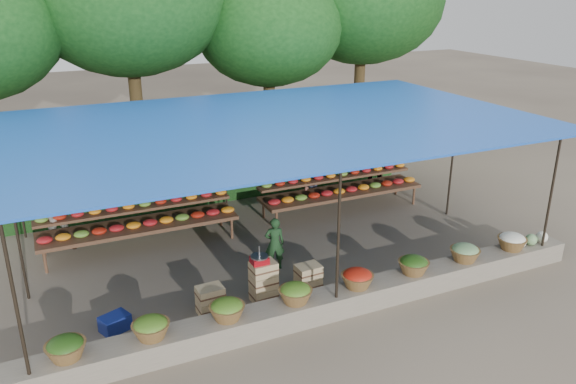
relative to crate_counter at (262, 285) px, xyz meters
name	(u,v)px	position (x,y,z in m)	size (l,w,h in m)	color
ground	(270,249)	(0.94, 1.87, -0.31)	(60.00, 60.00, 0.00)	brown
stone_curb	(332,303)	(0.94, -0.88, -0.11)	(10.60, 0.55, 0.40)	#6B6255
stall_canopy	(267,128)	(0.94, 1.92, 2.37)	(10.80, 6.60, 2.82)	black
produce_baskets	(327,286)	(0.84, -0.88, 0.25)	(8.98, 0.58, 0.34)	brown
netting_backdrop	(222,156)	(0.94, 5.02, 0.94)	(10.60, 0.06, 2.50)	#214A1A
tree_row	(201,10)	(1.44, 7.95, 4.39)	(16.51, 5.50, 7.12)	#392914
fruit_table_left	(139,220)	(-1.55, 3.22, 0.30)	(4.21, 0.95, 0.93)	#4B331E
fruit_table_right	(341,187)	(3.45, 3.22, 0.30)	(4.21, 0.95, 0.93)	#4B331E
crate_counter	(262,285)	(0.00, 0.00, 0.00)	(2.36, 0.36, 0.77)	tan
weighing_scale	(259,259)	(-0.04, 0.00, 0.54)	(0.31, 0.31, 0.33)	#AA0D16
vendor_seated	(275,243)	(0.71, 1.06, 0.24)	(0.40, 0.26, 1.09)	#1B3B1D
customer_left	(59,213)	(-3.10, 3.68, 0.56)	(0.84, 0.66, 1.74)	slate
customer_mid	(315,175)	(3.07, 3.86, 0.49)	(1.04, 0.60, 1.61)	slate
customer_right	(376,158)	(5.05, 4.11, 0.61)	(1.08, 0.45, 1.84)	slate
blue_crate_front	(115,323)	(-2.57, 0.16, -0.17)	(0.46, 0.33, 0.27)	navy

